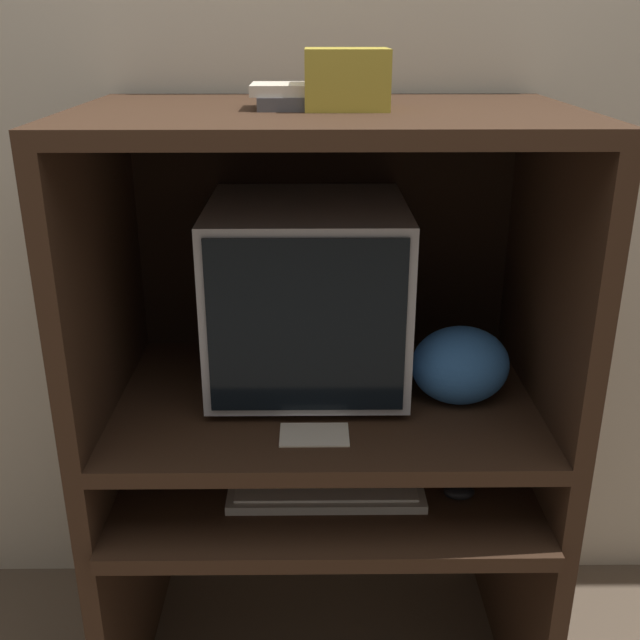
{
  "coord_description": "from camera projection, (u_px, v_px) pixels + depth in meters",
  "views": [
    {
      "loc": [
        -0.03,
        -1.22,
        1.6
      ],
      "look_at": [
        -0.01,
        0.32,
        0.98
      ],
      "focal_mm": 42.0,
      "sensor_mm": 36.0,
      "label": 1
    }
  ],
  "objects": [
    {
      "name": "storage_box",
      "position": [
        347.0,
        79.0,
        1.46
      ],
      "size": [
        0.16,
        0.14,
        0.11
      ],
      "color": "gold",
      "rests_on": "hutch_upper"
    },
    {
      "name": "hutch_upper",
      "position": [
        326.0,
        209.0,
        1.61
      ],
      "size": [
        1.03,
        0.65,
        0.64
      ],
      "color": "#382316",
      "rests_on": "desk_monitor_shelf"
    },
    {
      "name": "desk_base",
      "position": [
        325.0,
        548.0,
        1.85
      ],
      "size": [
        1.03,
        0.67,
        0.61
      ],
      "color": "#382316",
      "rests_on": "ground_plane"
    },
    {
      "name": "book_stack",
      "position": [
        300.0,
        96.0,
        1.48
      ],
      "size": [
        0.19,
        0.14,
        0.05
      ],
      "color": "#4C4C51",
      "rests_on": "hutch_upper"
    },
    {
      "name": "keyboard",
      "position": [
        325.0,
        490.0,
        1.69
      ],
      "size": [
        0.44,
        0.15,
        0.03
      ],
      "color": "beige",
      "rests_on": "desk_base"
    },
    {
      "name": "paper_card",
      "position": [
        314.0,
        435.0,
        1.56
      ],
      "size": [
        0.14,
        0.09,
        0.0
      ],
      "color": "beige",
      "rests_on": "desk_monitor_shelf"
    },
    {
      "name": "wall_back",
      "position": [
        323.0,
        148.0,
        1.91
      ],
      "size": [
        6.0,
        0.06,
        2.6
      ],
      "color": "beige",
      "rests_on": "ground_plane"
    },
    {
      "name": "mouse",
      "position": [
        459.0,
        492.0,
        1.67
      ],
      "size": [
        0.07,
        0.05,
        0.03
      ],
      "color": "black",
      "rests_on": "desk_base"
    },
    {
      "name": "snack_bag",
      "position": [
        460.0,
        365.0,
        1.67
      ],
      "size": [
        0.22,
        0.16,
        0.18
      ],
      "color": "#336BB7",
      "rests_on": "desk_monitor_shelf"
    },
    {
      "name": "crt_monitor",
      "position": [
        307.0,
        293.0,
        1.72
      ],
      "size": [
        0.44,
        0.44,
        0.43
      ],
      "color": "#B2B2B7",
      "rests_on": "desk_monitor_shelf"
    },
    {
      "name": "desk_monitor_shelf",
      "position": [
        325.0,
        410.0,
        1.75
      ],
      "size": [
        1.03,
        0.65,
        0.19
      ],
      "color": "#382316",
      "rests_on": "desk_base"
    }
  ]
}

